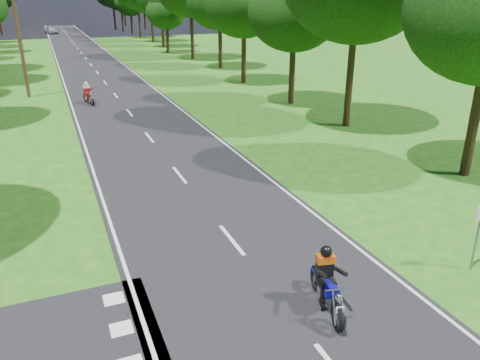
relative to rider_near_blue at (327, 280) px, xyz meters
name	(u,v)px	position (x,y,z in m)	size (l,w,h in m)	color
ground	(258,274)	(-0.87, 1.98, -0.81)	(160.00, 160.00, 0.00)	#1B5A14
main_road	(86,58)	(-0.87, 51.98, -0.80)	(7.00, 140.00, 0.02)	black
road_markings	(86,60)	(-1.01, 50.11, -0.79)	(7.40, 140.00, 0.01)	silver
telegraph_pole	(20,40)	(-6.87, 29.98, 3.26)	(1.20, 0.26, 8.00)	#382616
road_sign	(480,226)	(4.63, -0.03, 0.53)	(0.45, 0.07, 2.00)	slate
rider_near_blue	(327,280)	(0.00, 0.00, 0.00)	(0.63, 1.90, 1.58)	#0E0E9B
rider_far_red	(88,93)	(-3.00, 25.65, -0.04)	(0.60, 1.80, 1.50)	#AE110D
distant_car	(51,30)	(-3.46, 93.78, -0.11)	(1.62, 4.02, 1.37)	silver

